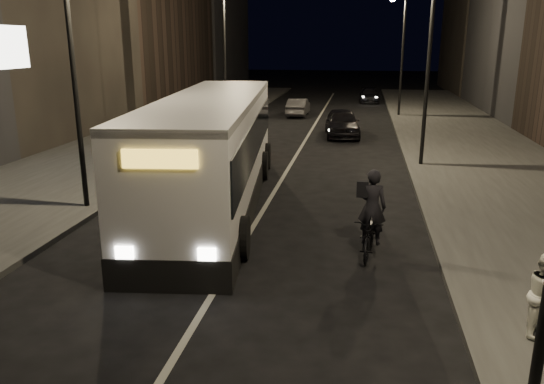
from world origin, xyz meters
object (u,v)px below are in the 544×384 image
at_px(streetlight_left_far, 228,39).
at_px(car_near, 342,123).
at_px(streetlight_left_near, 78,37).
at_px(cyclist_on_bicycle, 371,227).
at_px(city_bus, 214,146).
at_px(car_far, 370,95).
at_px(streetlight_right_mid, 424,38).
at_px(car_mid, 298,107).
at_px(streetlight_right_far, 399,39).

relative_size(streetlight_left_far, car_near, 1.78).
distance_m(streetlight_left_far, car_near, 9.00).
distance_m(streetlight_left_near, cyclist_on_bicycle, 10.08).
bearing_deg(city_bus, streetlight_left_far, 95.60).
bearing_deg(car_near, car_far, 78.72).
relative_size(streetlight_left_near, car_far, 1.98).
xyz_separation_m(streetlight_right_mid, car_near, (-3.42, 7.27, -4.58)).
bearing_deg(car_far, streetlight_left_near, -106.91).
bearing_deg(car_near, streetlight_left_far, 153.39).
height_order(cyclist_on_bicycle, car_near, cyclist_on_bicycle).
xyz_separation_m(streetlight_right_mid, car_mid, (-6.91, 15.38, -4.73)).
xyz_separation_m(cyclist_on_bicycle, car_mid, (-4.92, 25.67, -0.13)).
height_order(streetlight_left_far, car_far, streetlight_left_far).
bearing_deg(cyclist_on_bicycle, streetlight_left_far, 119.63).
distance_m(streetlight_right_far, streetlight_left_far, 12.24).
xyz_separation_m(car_mid, car_far, (5.18, 9.97, -0.04)).
distance_m(streetlight_left_far, car_far, 18.39).
xyz_separation_m(cyclist_on_bicycle, car_far, (0.25, 35.64, -0.17)).
bearing_deg(streetlight_right_far, streetlight_left_near, -113.96).
xyz_separation_m(streetlight_right_far, cyclist_on_bicycle, (-1.99, -26.29, -4.60)).
relative_size(car_near, car_far, 1.11).
height_order(streetlight_right_mid, car_far, streetlight_right_mid).
xyz_separation_m(city_bus, cyclist_on_bicycle, (5.08, -3.71, -1.18)).
relative_size(streetlight_right_mid, city_bus, 0.60).
bearing_deg(streetlight_right_far, streetlight_right_mid, -90.00).
distance_m(streetlight_right_mid, cyclist_on_bicycle, 11.45).
relative_size(streetlight_left_near, city_bus, 0.60).
relative_size(streetlight_left_far, city_bus, 0.60).
height_order(car_mid, car_far, car_mid).
bearing_deg(car_near, streetlight_right_mid, -70.74).
distance_m(streetlight_left_near, car_mid, 24.14).
height_order(streetlight_right_mid, car_near, streetlight_right_mid).
distance_m(car_near, car_far, 18.16).
bearing_deg(car_mid, car_far, -117.02).
bearing_deg(streetlight_right_far, car_mid, -174.83).
xyz_separation_m(car_near, car_mid, (-3.49, 8.11, -0.14)).
distance_m(streetlight_right_mid, city_bus, 10.24).
height_order(streetlight_right_mid, streetlight_left_far, same).
xyz_separation_m(streetlight_left_near, city_bus, (3.60, 1.41, -3.42)).
relative_size(streetlight_right_far, streetlight_left_near, 1.00).
distance_m(streetlight_right_mid, streetlight_left_near, 13.33).
height_order(streetlight_right_mid, cyclist_on_bicycle, streetlight_right_mid).
xyz_separation_m(streetlight_right_far, city_bus, (-7.06, -22.59, -3.42)).
distance_m(cyclist_on_bicycle, car_mid, 26.14).
xyz_separation_m(streetlight_left_far, car_near, (7.24, -2.73, -4.58)).
bearing_deg(streetlight_right_far, car_near, -111.39).
bearing_deg(car_far, car_mid, -119.35).
distance_m(streetlight_right_mid, streetlight_right_far, 16.00).
xyz_separation_m(city_bus, car_near, (3.64, 13.85, -1.17)).
relative_size(car_near, car_mid, 1.18).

